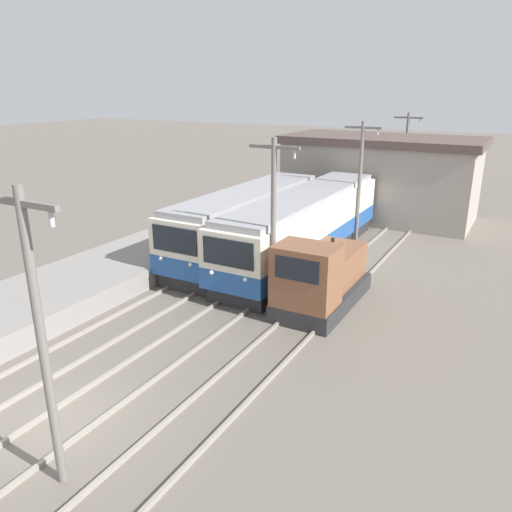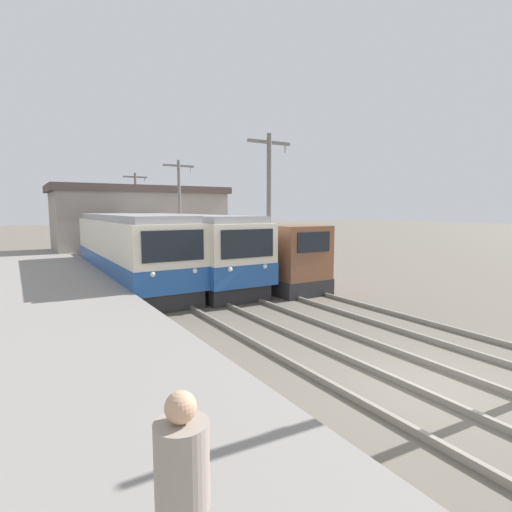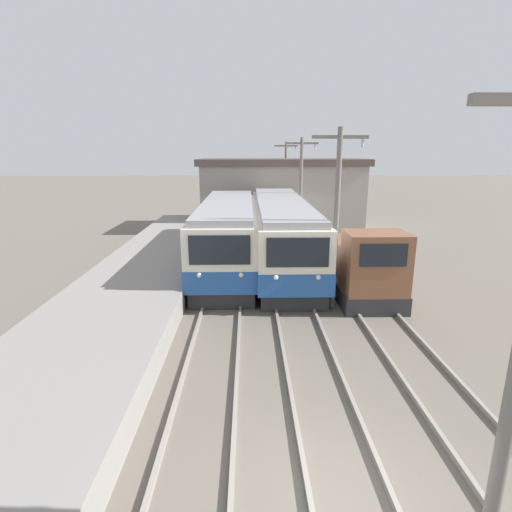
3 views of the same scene
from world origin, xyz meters
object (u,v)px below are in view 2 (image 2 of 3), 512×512
at_px(catenary_mast_mid, 269,210).
at_px(catenary_mast_distant, 136,209).
at_px(commuter_train_left, 131,253).
at_px(commuter_train_center, 180,249).
at_px(catenary_mast_far, 180,209).
at_px(shunting_locomotive, 281,263).
at_px(person_on_platform, 183,493).

distance_m(catenary_mast_mid, catenary_mast_distant, 20.58).
relative_size(commuter_train_left, catenary_mast_mid, 1.82).
bearing_deg(catenary_mast_mid, commuter_train_center, 103.20).
bearing_deg(commuter_train_left, commuter_train_center, 17.39).
distance_m(catenary_mast_mid, catenary_mast_far, 10.29).
relative_size(commuter_train_center, catenary_mast_distant, 2.18).
distance_m(shunting_locomotive, catenary_mast_distant, 19.53).
xyz_separation_m(commuter_train_center, catenary_mast_mid, (1.51, -6.43, 2.08)).
bearing_deg(catenary_mast_distant, shunting_locomotive, -85.58).
bearing_deg(commuter_train_left, person_on_platform, -102.82).
relative_size(catenary_mast_mid, person_on_platform, 4.18).
bearing_deg(shunting_locomotive, commuter_train_center, 120.18).
height_order(commuter_train_left, catenary_mast_mid, catenary_mast_mid).
height_order(commuter_train_left, catenary_mast_distant, catenary_mast_distant).
bearing_deg(person_on_platform, shunting_locomotive, 52.66).
bearing_deg(catenary_mast_distant, person_on_platform, -104.33).
bearing_deg(shunting_locomotive, catenary_mast_mid, -139.60).
relative_size(catenary_mast_mid, catenary_mast_distant, 1.00).
relative_size(commuter_train_center, catenary_mast_far, 2.18).
height_order(catenary_mast_far, catenary_mast_distant, same).
distance_m(shunting_locomotive, catenary_mast_mid, 3.16).
bearing_deg(person_on_platform, catenary_mast_far, 69.36).
relative_size(commuter_train_left, catenary_mast_distant, 1.82).
distance_m(commuter_train_center, person_on_platform, 19.02).
bearing_deg(commuter_train_center, shunting_locomotive, -59.82).
bearing_deg(commuter_train_left, shunting_locomotive, -36.44).
distance_m(catenary_mast_far, catenary_mast_distant, 10.29).
height_order(catenary_mast_mid, catenary_mast_far, same).
bearing_deg(commuter_train_center, catenary_mast_far, 68.67).
bearing_deg(commuter_train_center, commuter_train_left, -162.61).
xyz_separation_m(commuter_train_left, commuter_train_center, (2.80, 0.88, -0.01)).
relative_size(catenary_mast_distant, person_on_platform, 4.18).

